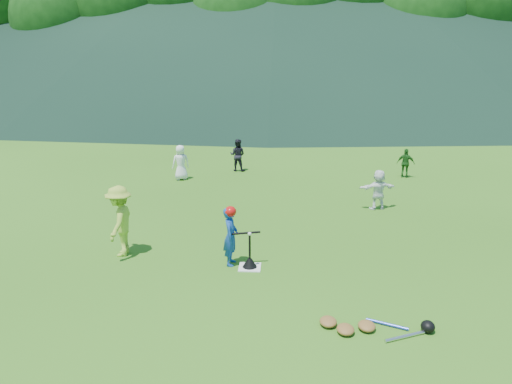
% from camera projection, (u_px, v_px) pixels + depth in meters
% --- Properties ---
extents(ground, '(120.00, 120.00, 0.00)m').
position_uv_depth(ground, '(250.00, 268.00, 10.20)').
color(ground, '#306116').
rests_on(ground, ground).
extents(home_plate, '(0.45, 0.45, 0.02)m').
position_uv_depth(home_plate, '(250.00, 267.00, 10.19)').
color(home_plate, silver).
rests_on(home_plate, ground).
extents(baseball, '(0.08, 0.08, 0.08)m').
position_uv_depth(baseball, '(250.00, 234.00, 9.99)').
color(baseball, white).
rests_on(baseball, batting_tee).
extents(batter_child, '(0.32, 0.47, 1.23)m').
position_uv_depth(batter_child, '(231.00, 236.00, 10.21)').
color(batter_child, '#154094').
rests_on(batter_child, ground).
extents(adult_coach, '(0.58, 1.00, 1.54)m').
position_uv_depth(adult_coach, '(120.00, 221.00, 10.65)').
color(adult_coach, '#9EBE37').
rests_on(adult_coach, ground).
extents(fielder_a, '(0.69, 0.60, 1.20)m').
position_uv_depth(fielder_a, '(181.00, 162.00, 16.98)').
color(fielder_a, white).
rests_on(fielder_a, ground).
extents(fielder_b, '(0.65, 0.55, 1.18)m').
position_uv_depth(fielder_b, '(238.00, 155.00, 18.23)').
color(fielder_b, black).
rests_on(fielder_b, ground).
extents(fielder_c, '(0.64, 0.41, 1.02)m').
position_uv_depth(fielder_c, '(406.00, 163.00, 17.29)').
color(fielder_c, '#1E571A').
rests_on(fielder_c, ground).
extents(fielder_d, '(1.09, 0.58, 1.13)m').
position_uv_depth(fielder_d, '(378.00, 190.00, 13.82)').
color(fielder_d, white).
rests_on(fielder_d, ground).
extents(batting_tee, '(0.30, 0.30, 0.68)m').
position_uv_depth(batting_tee, '(250.00, 262.00, 10.16)').
color(batting_tee, black).
rests_on(batting_tee, home_plate).
extents(batter_gear, '(0.73, 0.26, 0.59)m').
position_uv_depth(batter_gear, '(232.00, 213.00, 10.07)').
color(batter_gear, red).
rests_on(batter_gear, ground).
extents(equipment_pile, '(1.80, 0.69, 0.19)m').
position_uv_depth(equipment_pile, '(367.00, 326.00, 7.91)').
color(equipment_pile, olive).
rests_on(equipment_pile, ground).
extents(outfield_fence, '(70.07, 0.08, 1.33)m').
position_uv_depth(outfield_fence, '(274.00, 101.00, 36.90)').
color(outfield_fence, gray).
rests_on(outfield_fence, ground).
extents(tree_line, '(70.04, 11.40, 14.82)m').
position_uv_depth(tree_line, '(278.00, 0.00, 40.43)').
color(tree_line, '#382314').
rests_on(tree_line, ground).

